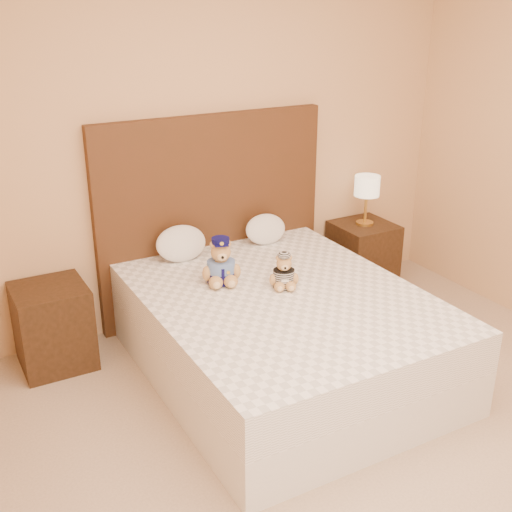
{
  "coord_description": "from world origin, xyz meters",
  "views": [
    {
      "loc": [
        -1.88,
        -1.84,
        2.26
      ],
      "look_at": [
        -0.05,
        1.45,
        0.73
      ],
      "focal_mm": 45.0,
      "sensor_mm": 36.0,
      "label": 1
    }
  ],
  "objects": [
    {
      "name": "ground",
      "position": [
        0.0,
        0.0,
        0.0
      ],
      "size": [
        4.0,
        4.5,
        0.0
      ],
      "primitive_type": "cube",
      "color": "tan",
      "rests_on": "ground"
    },
    {
      "name": "room_walls",
      "position": [
        0.0,
        0.46,
        1.81
      ],
      "size": [
        4.04,
        4.52,
        2.72
      ],
      "color": "tan",
      "rests_on": "ground"
    },
    {
      "name": "bed",
      "position": [
        0.0,
        1.2,
        0.28
      ],
      "size": [
        1.6,
        2.0,
        0.55
      ],
      "color": "white",
      "rests_on": "ground"
    },
    {
      "name": "headboard",
      "position": [
        0.0,
        2.21,
        0.75
      ],
      "size": [
        1.75,
        0.08,
        1.5
      ],
      "primitive_type": "cube",
      "color": "#472715",
      "rests_on": "ground"
    },
    {
      "name": "nightstand_left",
      "position": [
        -1.25,
        2.0,
        0.28
      ],
      "size": [
        0.45,
        0.45,
        0.55
      ],
      "primitive_type": "cube",
      "color": "#3C2313",
      "rests_on": "ground"
    },
    {
      "name": "nightstand_right",
      "position": [
        1.25,
        2.0,
        0.28
      ],
      "size": [
        0.45,
        0.45,
        0.55
      ],
      "primitive_type": "cube",
      "color": "#3C2313",
      "rests_on": "ground"
    },
    {
      "name": "lamp",
      "position": [
        1.25,
        2.0,
        0.85
      ],
      "size": [
        0.2,
        0.2,
        0.4
      ],
      "color": "gold",
      "rests_on": "nightstand_right"
    },
    {
      "name": "teddy_police",
      "position": [
        -0.26,
        1.54,
        0.7
      ],
      "size": [
        0.32,
        0.32,
        0.3
      ],
      "primitive_type": null,
      "rotation": [
        0.0,
        0.0,
        -0.3
      ],
      "color": "#BF834A",
      "rests_on": "bed"
    },
    {
      "name": "teddy_prisoner",
      "position": [
        0.06,
        1.29,
        0.66
      ],
      "size": [
        0.25,
        0.25,
        0.22
      ],
      "primitive_type": null,
      "rotation": [
        0.0,
        0.0,
        -0.41
      ],
      "color": "#BF834A",
      "rests_on": "bed"
    },
    {
      "name": "pillow_left",
      "position": [
        -0.33,
        2.03,
        0.68
      ],
      "size": [
        0.36,
        0.24,
        0.26
      ],
      "primitive_type": "ellipsoid",
      "color": "white",
      "rests_on": "bed"
    },
    {
      "name": "pillow_right",
      "position": [
        0.35,
        2.03,
        0.67
      ],
      "size": [
        0.33,
        0.21,
        0.23
      ],
      "primitive_type": "ellipsoid",
      "color": "white",
      "rests_on": "bed"
    }
  ]
}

